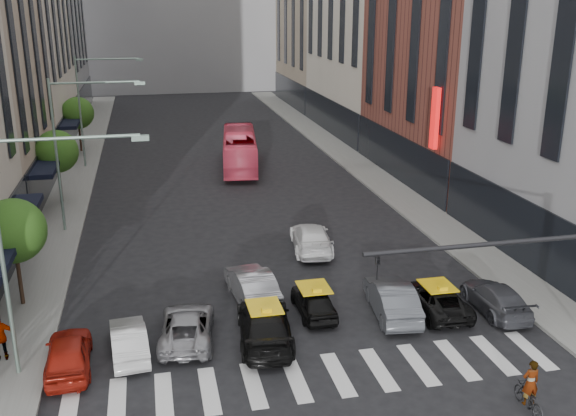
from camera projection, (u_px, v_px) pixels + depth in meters
ground at (334, 400)px, 22.38m from camera, size 160.00×160.00×0.00m
sidewalk_left at (72, 187)px, 47.86m from camera, size 3.00×96.00×0.15m
sidewalk_right at (365, 170)px, 52.60m from camera, size 3.00×96.00×0.15m
building_right_b at (456, 5)px, 46.97m from camera, size 8.00×18.00×26.00m
tree_near at (13, 231)px, 28.11m from camera, size 2.88×2.88×4.95m
tree_mid at (57, 152)px, 42.98m from camera, size 2.88×2.88×4.95m
tree_far at (78, 113)px, 57.84m from camera, size 2.88×2.88×4.95m
streetlamp_near at (27, 224)px, 22.21m from camera, size 5.38×0.25×9.00m
streetlamp_mid at (72, 135)px, 37.07m from camera, size 5.38×0.25×9.00m
streetlamp_far at (91, 97)px, 51.94m from camera, size 5.38×0.25×9.00m
traffic_signal at (564, 274)px, 21.66m from camera, size 10.10×0.20×6.00m
liberty_sign at (435, 118)px, 41.71m from camera, size 0.30×0.70×4.00m
car_red at (68, 353)px, 24.01m from camera, size 1.82×4.15×1.39m
car_white_front at (129, 340)px, 25.07m from camera, size 1.68×3.96×1.27m
car_silver at (187, 326)px, 26.15m from camera, size 2.68×4.79×1.27m
taxi_left at (265, 324)px, 26.04m from camera, size 2.66×5.44×1.52m
taxi_center at (314, 301)px, 28.34m from camera, size 1.51×3.72×1.26m
car_grey_mid at (392, 298)px, 28.26m from camera, size 2.17×4.83×1.54m
taxi_right at (437, 299)px, 28.61m from camera, size 2.22×4.48×1.22m
car_grey_curb at (495, 298)px, 28.62m from camera, size 1.94×4.48×1.29m
car_row2_left at (252, 285)px, 29.61m from camera, size 2.11×4.82×1.54m
car_row2_right at (311, 238)px, 35.64m from camera, size 2.67×5.26×1.46m
bus at (240, 150)px, 53.04m from camera, size 4.03×11.36×3.10m
motorcycle at (528, 398)px, 21.66m from camera, size 0.66×1.79×0.93m
rider at (533, 365)px, 21.26m from camera, size 0.62×0.41×1.66m
pedestrian_far at (0, 337)px, 24.31m from camera, size 1.20×0.67×1.93m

